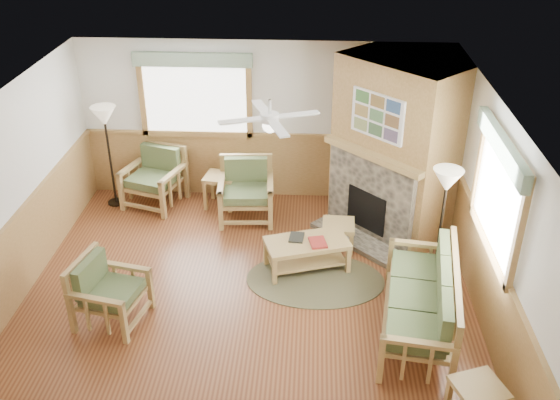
# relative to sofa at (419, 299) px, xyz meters

# --- Properties ---
(floor) EXTENTS (6.00, 6.00, 0.01)m
(floor) POSITION_rel_sofa_xyz_m (-2.16, 0.46, -0.48)
(floor) COLOR brown
(floor) RESTS_ON ground
(ceiling) EXTENTS (6.00, 6.00, 0.01)m
(ceiling) POSITION_rel_sofa_xyz_m (-2.16, 0.46, 2.23)
(ceiling) COLOR white
(ceiling) RESTS_ON floor
(wall_back) EXTENTS (6.00, 0.02, 2.70)m
(wall_back) POSITION_rel_sofa_xyz_m (-2.16, 3.46, 0.88)
(wall_back) COLOR silver
(wall_back) RESTS_ON floor
(wall_front) EXTENTS (6.00, 0.02, 2.70)m
(wall_front) POSITION_rel_sofa_xyz_m (-2.16, -2.54, 0.88)
(wall_front) COLOR silver
(wall_front) RESTS_ON floor
(wall_left) EXTENTS (0.02, 6.00, 2.70)m
(wall_left) POSITION_rel_sofa_xyz_m (-5.16, 0.46, 0.88)
(wall_left) COLOR silver
(wall_left) RESTS_ON floor
(wall_right) EXTENTS (0.02, 6.00, 2.70)m
(wall_right) POSITION_rel_sofa_xyz_m (0.84, 0.46, 0.88)
(wall_right) COLOR silver
(wall_right) RESTS_ON floor
(wainscot) EXTENTS (6.00, 6.00, 1.10)m
(wainscot) POSITION_rel_sofa_xyz_m (-2.16, 0.46, 0.08)
(wainscot) COLOR olive
(wainscot) RESTS_ON floor
(fireplace) EXTENTS (3.11, 3.11, 2.70)m
(fireplace) POSITION_rel_sofa_xyz_m (-0.11, 2.51, 0.88)
(fireplace) COLOR olive
(fireplace) RESTS_ON floor
(window_back) EXTENTS (1.90, 0.16, 1.50)m
(window_back) POSITION_rel_sofa_xyz_m (-3.26, 3.42, 2.06)
(window_back) COLOR white
(window_back) RESTS_ON wall_back
(window_right) EXTENTS (0.16, 1.90, 1.50)m
(window_right) POSITION_rel_sofa_xyz_m (0.80, 0.26, 2.06)
(window_right) COLOR white
(window_right) RESTS_ON wall_right
(ceiling_fan) EXTENTS (1.59, 1.59, 0.36)m
(ceiling_fan) POSITION_rel_sofa_xyz_m (-1.86, 0.76, 2.19)
(ceiling_fan) COLOR white
(ceiling_fan) RESTS_ON ceiling
(sofa) EXTENTS (2.15, 1.13, 0.94)m
(sofa) POSITION_rel_sofa_xyz_m (0.00, 0.00, 0.00)
(sofa) COLOR #A4854C
(sofa) RESTS_ON floor
(armchair_back_left) EXTENTS (1.09, 1.09, 0.96)m
(armchair_back_left) POSITION_rel_sofa_xyz_m (-3.98, 3.01, 0.01)
(armchair_back_left) COLOR #A4854C
(armchair_back_left) RESTS_ON floor
(armchair_back_right) EXTENTS (0.91, 0.91, 0.96)m
(armchair_back_right) POSITION_rel_sofa_xyz_m (-2.39, 2.64, 0.01)
(armchair_back_right) COLOR #A4854C
(armchair_back_right) RESTS_ON floor
(armchair_left) EXTENTS (0.93, 0.93, 0.87)m
(armchair_left) POSITION_rel_sofa_xyz_m (-3.81, -0.02, -0.04)
(armchair_left) COLOR #A4854C
(armchair_left) RESTS_ON floor
(coffee_table) EXTENTS (1.28, 0.90, 0.46)m
(coffee_table) POSITION_rel_sofa_xyz_m (-1.38, 1.24, -0.24)
(coffee_table) COLOR #A4854C
(coffee_table) RESTS_ON floor
(end_table_chairs) EXTENTS (0.57, 0.56, 0.56)m
(end_table_chairs) POSITION_rel_sofa_xyz_m (-2.85, 3.01, -0.19)
(end_table_chairs) COLOR #A4854C
(end_table_chairs) RESTS_ON floor
(footstool) EXTENTS (0.49, 0.49, 0.41)m
(footstool) POSITION_rel_sofa_xyz_m (-0.92, 1.83, -0.27)
(footstool) COLOR #A4854C
(footstool) RESTS_ON floor
(braided_rug) EXTENTS (2.30, 2.30, 0.01)m
(braided_rug) POSITION_rel_sofa_xyz_m (-1.25, 0.96, -0.47)
(braided_rug) COLOR #4C492F
(braided_rug) RESTS_ON floor
(floor_lamp_left) EXTENTS (0.46, 0.46, 1.74)m
(floor_lamp_left) POSITION_rel_sofa_xyz_m (-4.66, 2.99, 0.40)
(floor_lamp_left) COLOR black
(floor_lamp_left) RESTS_ON floor
(floor_lamp_right) EXTENTS (0.47, 0.47, 1.72)m
(floor_lamp_right) POSITION_rel_sofa_xyz_m (0.39, 1.07, 0.39)
(floor_lamp_right) COLOR black
(floor_lamp_right) RESTS_ON floor
(book_red) EXTENTS (0.28, 0.34, 0.03)m
(book_red) POSITION_rel_sofa_xyz_m (-1.23, 1.19, 0.02)
(book_red) COLOR maroon
(book_red) RESTS_ON coffee_table
(book_dark) EXTENTS (0.23, 0.29, 0.03)m
(book_dark) POSITION_rel_sofa_xyz_m (-1.53, 1.31, 0.02)
(book_dark) COLOR black
(book_dark) RESTS_ON coffee_table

